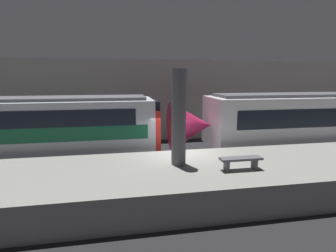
# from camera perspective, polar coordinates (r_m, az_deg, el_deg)

# --- Properties ---
(ground_plane) EXTENTS (120.00, 120.00, 0.00)m
(ground_plane) POSITION_cam_1_polar(r_m,az_deg,el_deg) (12.14, 2.57, -10.35)
(ground_plane) COLOR black
(platform) EXTENTS (40.00, 4.32, 1.12)m
(platform) POSITION_cam_1_polar(r_m,az_deg,el_deg) (9.99, 5.42, -11.70)
(platform) COLOR slate
(platform) RESTS_ON ground
(station_rear_barrier) EXTENTS (50.00, 0.15, 5.50)m
(station_rear_barrier) POSITION_cam_1_polar(r_m,az_deg,el_deg) (17.92, -2.12, 5.55)
(station_rear_barrier) COLOR #9E998E
(station_rear_barrier) RESTS_ON ground
(support_pillar_near) EXTENTS (0.53, 0.53, 3.51)m
(support_pillar_near) POSITION_cam_1_polar(r_m,az_deg,el_deg) (9.53, 2.37, 1.76)
(support_pillar_near) COLOR #56565B
(support_pillar_near) RESTS_ON platform
(platform_bench) EXTENTS (1.50, 0.40, 0.45)m
(platform_bench) POSITION_cam_1_polar(r_m,az_deg,el_deg) (9.61, 15.57, -7.26)
(platform_bench) COLOR #4C4C51
(platform_bench) RESTS_ON platform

